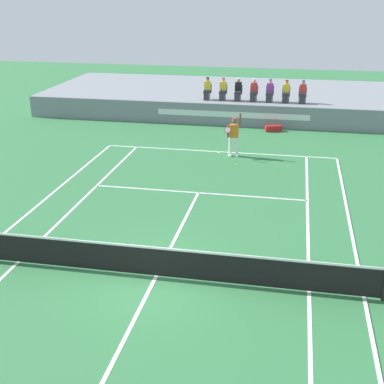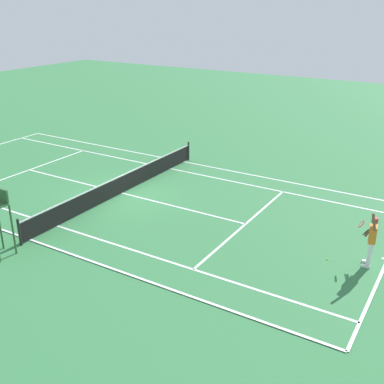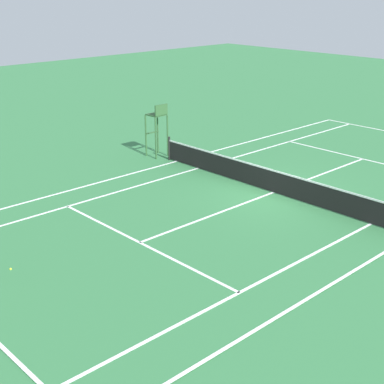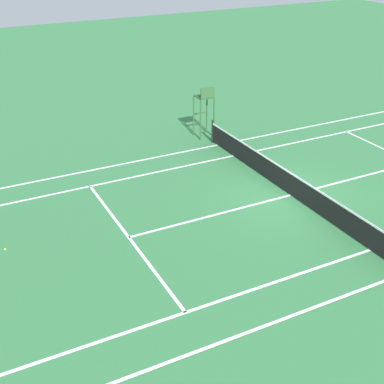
{
  "view_description": "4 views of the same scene",
  "coord_description": "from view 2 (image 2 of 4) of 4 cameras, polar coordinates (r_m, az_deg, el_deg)",
  "views": [
    {
      "loc": [
        3.4,
        -12.24,
        7.46
      ],
      "look_at": [
        0.22,
        3.98,
        1.0
      ],
      "focal_mm": 49.6,
      "sensor_mm": 36.0,
      "label": 1
    },
    {
      "loc": [
        15.95,
        13.54,
        8.45
      ],
      "look_at": [
        0.22,
        3.98,
        1.0
      ],
      "focal_mm": 44.25,
      "sensor_mm": 36.0,
      "label": 2
    },
    {
      "loc": [
        -12.55,
        16.02,
        7.49
      ],
      "look_at": [
        0.22,
        3.98,
        1.0
      ],
      "focal_mm": 53.04,
      "sensor_mm": 36.0,
      "label": 3
    },
    {
      "loc": [
        -13.8,
        11.17,
        9.21
      ],
      "look_at": [
        0.22,
        3.98,
        1.0
      ],
      "focal_mm": 49.41,
      "sensor_mm": 36.0,
      "label": 4
    }
  ],
  "objects": [
    {
      "name": "tennis_player",
      "position": [
        17.07,
        20.8,
        -5.41
      ],
      "size": [
        0.75,
        0.72,
        2.08
      ],
      "color": "white",
      "rests_on": "ground"
    },
    {
      "name": "tennis_ball",
      "position": [
        17.42,
        16.02,
        -7.8
      ],
      "size": [
        0.07,
        0.07,
        0.07
      ],
      "primitive_type": "sphere",
      "color": "#D1E533",
      "rests_on": "ground"
    },
    {
      "name": "net",
      "position": [
        22.37,
        -8.45,
        1.04
      ],
      "size": [
        11.98,
        0.1,
        1.07
      ],
      "color": "black",
      "rests_on": "ground"
    },
    {
      "name": "ground_plane",
      "position": [
        22.56,
        -8.37,
        -0.2
      ],
      "size": [
        80.0,
        80.0,
        0.0
      ],
      "primitive_type": "plane",
      "color": "#337542"
    },
    {
      "name": "court",
      "position": [
        22.56,
        -8.38,
        -0.17
      ],
      "size": [
        11.08,
        23.88,
        0.03
      ],
      "color": "#337542",
      "rests_on": "ground"
    }
  ]
}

